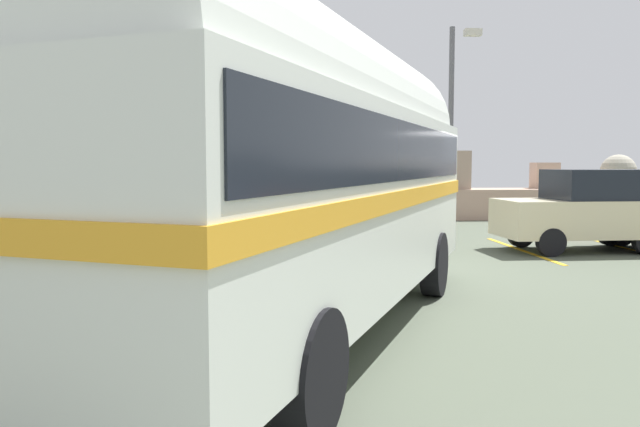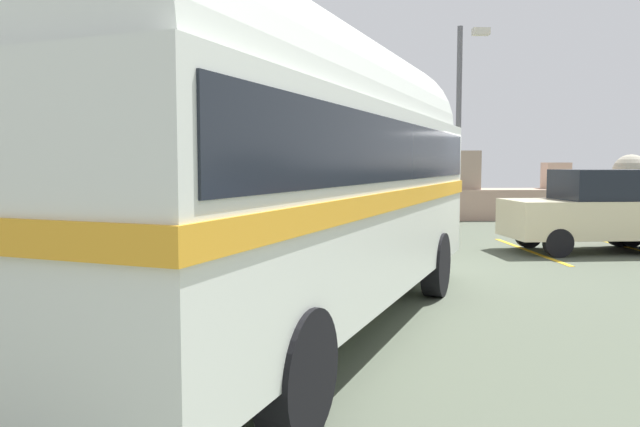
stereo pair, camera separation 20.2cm
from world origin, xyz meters
TOP-DOWN VIEW (x-y plane):
  - ground at (0.00, 0.00)m, footprint 32.00×26.00m
  - breakwater at (-0.12, 11.79)m, footprint 31.36×2.18m
  - vintage_coach at (-1.98, -3.12)m, footprint 5.71×8.81m
  - parked_car_nearest at (4.91, 3.31)m, footprint 4.16×1.84m
  - lamp_post at (2.38, 5.83)m, footprint 0.88×0.35m

SIDE VIEW (x-z plane):
  - ground at x=0.00m, z-range 0.00..0.02m
  - breakwater at x=-0.12m, z-range -0.44..2.04m
  - parked_car_nearest at x=4.91m, z-range 0.04..1.90m
  - vintage_coach at x=-1.98m, z-range 0.20..3.90m
  - lamp_post at x=2.38m, z-range 0.40..5.95m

